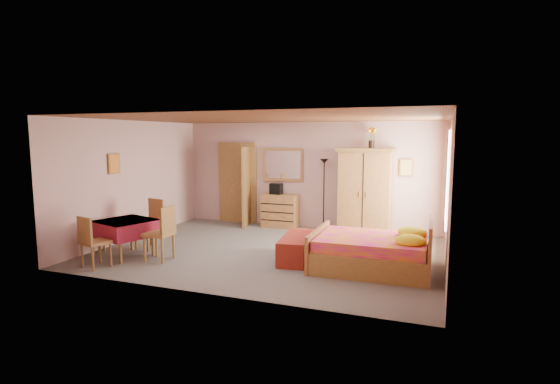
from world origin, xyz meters
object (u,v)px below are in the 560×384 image
at_px(bed, 372,242).
at_px(dining_table, 126,238).
at_px(floor_lamp, 324,195).
at_px(chair_east, 159,233).
at_px(wall_mirror, 283,165).
at_px(chair_north, 149,224).
at_px(wardrobe, 365,192).
at_px(sunflower_vase, 372,137).
at_px(chest_of_drawers, 280,211).
at_px(bench, 297,248).
at_px(stereo, 276,189).
at_px(chair_south, 96,242).
at_px(chair_west, 91,231).

xyz_separation_m(bed, dining_table, (-4.46, -0.86, -0.11)).
relative_size(floor_lamp, chair_east, 1.72).
xyz_separation_m(wall_mirror, chair_north, (-1.73, -3.11, -1.05)).
distance_m(wardrobe, bed, 2.73).
bearing_deg(floor_lamp, chair_north, -134.12).
xyz_separation_m(sunflower_vase, chair_north, (-3.95, -2.91, -1.74)).
distance_m(chest_of_drawers, bench, 2.91).
xyz_separation_m(chest_of_drawers, wall_mirror, (0.00, 0.21, 1.14)).
xyz_separation_m(wall_mirror, stereo, (-0.10, -0.20, -0.59)).
distance_m(sunflower_vase, chair_south, 6.14).
relative_size(wall_mirror, chair_west, 1.19).
distance_m(floor_lamp, chair_north, 4.10).
xyz_separation_m(wall_mirror, chair_west, (-2.54, -3.82, -1.11)).
relative_size(sunflower_vase, chair_south, 0.53).
height_order(wall_mirror, bed, wall_mirror).
distance_m(wardrobe, chair_south, 5.77).
bearing_deg(wardrobe, chair_west, -142.86).
relative_size(bed, chair_east, 1.97).
height_order(stereo, chair_north, stereo).
distance_m(chair_south, chair_east, 1.07).
height_order(sunflower_vase, chair_south, sunflower_vase).
distance_m(chest_of_drawers, floor_lamp, 1.20).
bearing_deg(wardrobe, bench, -107.81).
distance_m(wall_mirror, wardrobe, 2.20).
xyz_separation_m(chair_south, chair_west, (-0.75, 0.67, -0.01)).
height_order(chest_of_drawers, wall_mirror, wall_mirror).
distance_m(sunflower_vase, chair_west, 6.25).
bearing_deg(stereo, wall_mirror, 63.38).
bearing_deg(wall_mirror, floor_lamp, -12.72).
distance_m(wall_mirror, chair_south, 4.96).
bearing_deg(chair_south, wall_mirror, 84.03).
bearing_deg(floor_lamp, chair_west, -135.05).
distance_m(bench, chair_north, 3.07).
bearing_deg(floor_lamp, wardrobe, -5.47).
xyz_separation_m(stereo, chair_south, (-1.69, -4.29, -0.51)).
xyz_separation_m(wardrobe, dining_table, (-3.88, -3.48, -0.65)).
relative_size(chair_west, chair_east, 0.88).
bearing_deg(bed, chair_south, -161.55).
distance_m(sunflower_vase, dining_table, 5.66).
xyz_separation_m(sunflower_vase, chair_east, (-3.26, -3.54, -1.73)).
bearing_deg(chair_west, chair_east, 86.97).
distance_m(wall_mirror, dining_table, 4.32).
height_order(dining_table, chair_west, chair_west).
height_order(floor_lamp, chair_east, floor_lamp).
height_order(wall_mirror, chair_north, wall_mirror).
xyz_separation_m(bench, chair_north, (-3.04, -0.31, 0.28)).
xyz_separation_m(floor_lamp, chair_east, (-2.15, -3.56, -0.36)).
bearing_deg(chest_of_drawers, stereo, 176.02).
relative_size(wardrobe, bed, 1.01).
xyz_separation_m(floor_lamp, chair_north, (-2.85, -2.93, -0.37)).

